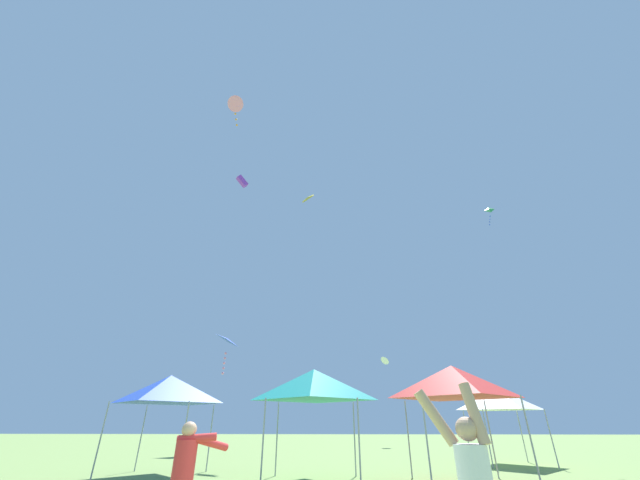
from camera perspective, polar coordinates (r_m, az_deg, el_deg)
The scene contains 11 objects.
person_watcher_red at distance 7.38m, azimuth -20.69°, elevation -31.24°, with size 0.76×0.80×1.81m.
canopy_tent_blue at distance 16.93m, azimuth -22.97°, elevation -21.06°, with size 3.29×3.29×3.52m.
canopy_tent_red at distance 14.58m, azimuth 20.52°, elevation -20.39°, with size 3.40×3.40×3.64m.
canopy_tent_white at distance 21.58m, azimuth 26.58°, elevation -21.75°, with size 3.11×3.11×3.32m.
canopy_tent_teal at distance 14.34m, azimuth -0.98°, elevation -22.07°, with size 3.35×3.35×3.58m.
kite_green_diamond at distance 30.83m, azimuth 25.42°, elevation 4.28°, with size 0.71×0.72×1.69m.
kite_pink_delta at distance 31.15m, azimuth -13.36°, elevation 20.31°, with size 1.64×1.63×2.59m.
kite_yellow_diamond at distance 33.39m, azimuth -2.05°, elevation 6.74°, with size 1.54×1.54×1.27m.
kite_blue_diamond at distance 29.07m, azimuth -14.54°, elevation -15.49°, with size 1.55×1.26×2.98m.
kite_white_delta at distance 36.11m, azimuth 10.34°, elevation -18.37°, with size 1.00×1.02×0.70m.
kite_purple_box at distance 21.83m, azimuth -12.32°, elevation 9.14°, with size 0.75×0.61×0.69m.
Camera 1 is at (0.64, -6.01, 1.81)m, focal length 20.05 mm.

